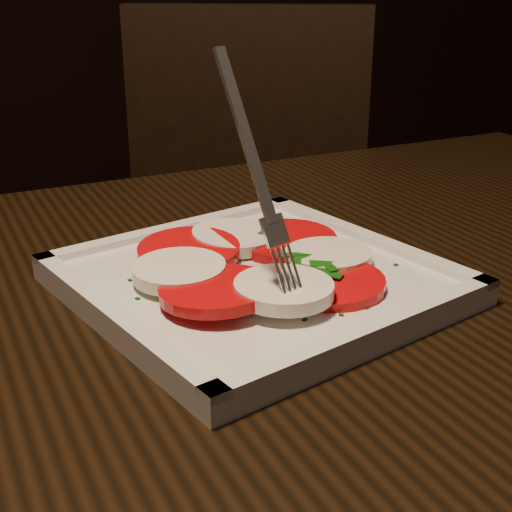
{
  "coord_description": "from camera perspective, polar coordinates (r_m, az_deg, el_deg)",
  "views": [
    {
      "loc": [
        -0.28,
        -0.18,
        0.99
      ],
      "look_at": [
        -0.12,
        0.3,
        0.78
      ],
      "focal_mm": 50.0,
      "sensor_mm": 36.0,
      "label": 1
    }
  ],
  "objects": [
    {
      "name": "table",
      "position": [
        0.58,
        1.45,
        -13.49
      ],
      "size": [
        1.3,
        0.96,
        0.75
      ],
      "rotation": [
        0.0,
        0.0,
        0.14
      ],
      "color": "black",
      "rests_on": "ground"
    },
    {
      "name": "chair",
      "position": [
        1.23,
        -1.15,
        0.53
      ],
      "size": [
        0.55,
        0.55,
        0.93
      ],
      "rotation": [
        0.0,
        0.0,
        -0.41
      ],
      "color": "black",
      "rests_on": "ground"
    },
    {
      "name": "plate",
      "position": [
        0.56,
        0.0,
        -2.14
      ],
      "size": [
        0.33,
        0.33,
        0.01
      ],
      "primitive_type": "cube",
      "rotation": [
        0.0,
        0.0,
        0.33
      ],
      "color": "white",
      "rests_on": "table"
    },
    {
      "name": "caprese_salad",
      "position": [
        0.55,
        0.01,
        -0.61
      ],
      "size": [
        0.21,
        0.2,
        0.02
      ],
      "color": "red",
      "rests_on": "plate"
    },
    {
      "name": "fork",
      "position": [
        0.49,
        -0.83,
        7.25
      ],
      "size": [
        0.06,
        0.09,
        0.15
      ],
      "primitive_type": null,
      "rotation": [
        0.0,
        0.0,
        0.4
      ],
      "color": "white",
      "rests_on": "caprese_salad"
    }
  ]
}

